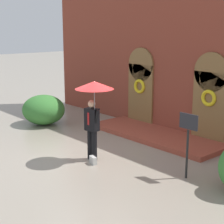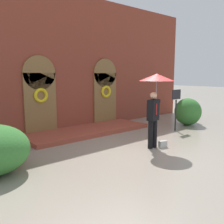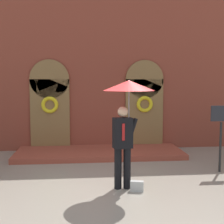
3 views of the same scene
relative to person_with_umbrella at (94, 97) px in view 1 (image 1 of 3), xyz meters
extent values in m
plane|color=gray|center=(-0.43, 0.04, -1.91)|extent=(80.00, 80.00, 0.00)
cube|color=brown|center=(-0.43, 4.24, 0.89)|extent=(14.00, 0.50, 5.60)
cube|color=brown|center=(-2.03, 3.95, -0.71)|extent=(1.30, 0.08, 2.40)
cylinder|color=brown|center=(-2.03, 3.95, 0.49)|extent=(1.30, 0.08, 1.30)
cube|color=brown|center=(1.17, 3.95, -0.71)|extent=(1.30, 0.08, 2.40)
cylinder|color=brown|center=(1.17, 3.95, 0.49)|extent=(1.30, 0.08, 1.30)
torus|color=yellow|center=(-2.03, 3.88, -0.36)|extent=(0.56, 0.12, 0.56)
torus|color=yellow|center=(1.17, 3.88, -0.36)|extent=(0.56, 0.12, 0.56)
cube|color=#98402E|center=(-0.43, 3.09, -1.83)|extent=(5.20, 1.80, 0.16)
cylinder|color=black|center=(-0.20, 0.00, -1.46)|extent=(0.16, 0.16, 0.90)
cylinder|color=black|center=(0.00, 0.00, -1.46)|extent=(0.16, 0.16, 0.90)
cube|color=black|center=(-0.10, 0.00, -0.68)|extent=(0.44, 0.32, 0.66)
cube|color=#A51919|center=(-0.10, -0.13, -0.64)|extent=(0.06, 0.02, 0.36)
sphere|color=tan|center=(-0.10, 0.00, -0.22)|extent=(0.22, 0.22, 0.22)
cylinder|color=black|center=(0.12, 0.00, -0.58)|extent=(0.22, 0.09, 0.46)
cylinder|color=gray|center=(0.03, 0.00, -0.26)|extent=(0.02, 0.02, 0.98)
cone|color=red|center=(0.03, 0.00, 0.34)|extent=(1.10, 1.10, 0.22)
cone|color=white|center=(0.03, 0.00, 0.35)|extent=(0.61, 0.61, 0.20)
cube|color=#B7B7B2|center=(0.19, -0.20, -1.80)|extent=(0.30, 0.18, 0.22)
cylinder|color=black|center=(2.57, 1.01, -1.26)|extent=(0.06, 0.06, 1.30)
cube|color=#232328|center=(2.57, 1.01, -0.39)|extent=(0.56, 0.03, 0.40)
ellipsoid|color=#387A33|center=(-4.61, 1.07, -1.32)|extent=(1.74, 1.67, 1.18)
camera|label=1|loc=(8.18, -6.45, 1.98)|focal=60.00mm
camera|label=2|loc=(-6.16, -5.03, 0.43)|focal=40.00mm
camera|label=3|loc=(-0.97, -6.57, 0.44)|focal=50.00mm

